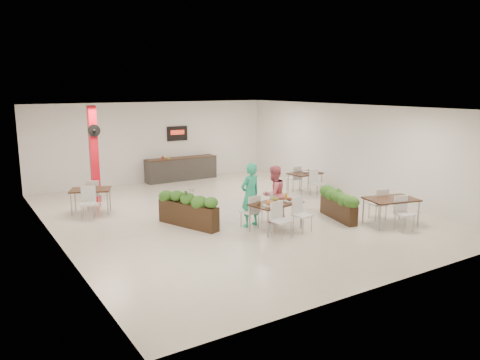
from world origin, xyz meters
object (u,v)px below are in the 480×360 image
Objects in this scene: red_column at (94,153)px; diner_woman at (274,194)px; planter_left at (188,208)px; side_table_c at (391,202)px; side_table_a at (91,193)px; diner_man at (250,195)px; main_table at (276,207)px; planter_right at (339,203)px; side_table_b at (305,176)px; service_counter at (181,168)px.

red_column is 1.98× the size of diner_woman.
planter_left reaches higher than side_table_c.
red_column is 1.93× the size of side_table_a.
side_table_a is at bearing -57.19° from diner_man.
side_table_a is (-0.54, -1.38, -1.02)m from red_column.
main_table reaches higher than planter_right.
side_table_c is at bearing -23.48° from main_table.
red_column is at bearing 151.50° from side_table_b.
red_column reaches higher than planter_left.
side_table_b is at bearing 96.61° from side_table_c.
main_table is 1.08× the size of side_table_b.
red_column is 1.78× the size of main_table.
side_table_a is at bearing 153.35° from side_table_c.
red_column is 6.31m from diner_woman.
side_table_b is at bearing 40.42° from main_table.
diner_man is at bearing 162.59° from planter_right.
side_table_b is (2.75, -4.61, 0.14)m from service_counter.
planter_left is 1.18× the size of side_table_c.
planter_right is (5.38, -5.89, -1.16)m from red_column.
service_counter reaches higher than main_table.
planter_left is (-1.47, 0.88, -0.36)m from diner_man.
diner_man is (2.83, -5.10, -0.76)m from red_column.
side_table_b is (3.52, 3.00, -0.01)m from main_table.
service_counter is at bearing 66.55° from planter_left.
main_table is 1.08× the size of side_table_a.
main_table is at bearing 48.72° from diner_woman.
diner_woman is at bearing 156.32° from side_table_c.
service_counter is 1.85× the size of diner_woman.
planter_right is at bearing -22.65° from planter_left.
service_counter is 1.52× the size of planter_left.
side_table_b reaches higher than planter_right.
red_column is at bearing 144.81° from side_table_c.
side_table_b is at bearing 66.47° from planter_right.
planter_right is 1.03× the size of side_table_c.
diner_woman is 3.90m from side_table_b.
planter_right is (2.55, -0.80, -0.40)m from diner_man.
diner_man reaches higher than side_table_a.
service_counter is at bearing 117.43° from side_table_c.
diner_man is at bearing -9.36° from diner_woman.
planter_right is 7.44m from side_table_a.
diner_woman is 0.94× the size of planter_right.
side_table_b is (6.75, -2.75, -1.02)m from red_column.
diner_man is 1.07× the size of side_table_b.
side_table_c is at bearing -53.62° from planter_right.
planter_left is at bearing 140.51° from main_table.
side_table_c reaches higher than planter_right.
side_table_b is (1.37, 3.14, 0.14)m from planter_right.
diner_woman is at bearing 58.08° from main_table.
side_table_a is 8.84m from side_table_c.
diner_woman is (0.80, 0.00, -0.08)m from diner_man.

